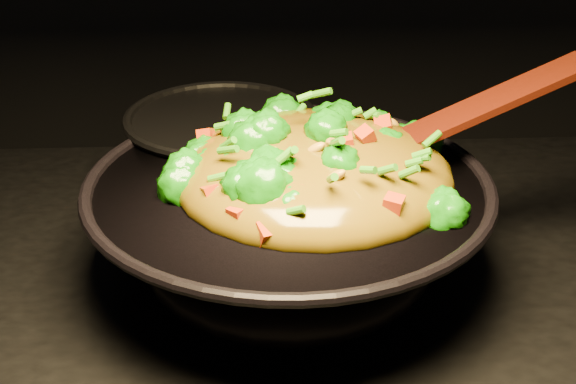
{
  "coord_description": "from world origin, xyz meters",
  "views": [
    {
      "loc": [
        0.07,
        -0.7,
        1.42
      ],
      "look_at": [
        0.11,
        0.08,
        1.01
      ],
      "focal_mm": 50.0,
      "sensor_mm": 36.0,
      "label": 1
    }
  ],
  "objects": [
    {
      "name": "back_pot",
      "position": [
        0.04,
        0.25,
        0.97
      ],
      "size": [
        0.28,
        0.28,
        0.13
      ],
      "primitive_type": "cylinder",
      "rotation": [
        0.0,
        0.0,
        0.21
      ],
      "color": "black",
      "rests_on": "stovetop"
    },
    {
      "name": "spatula",
      "position": [
        0.3,
        0.12,
        1.07
      ],
      "size": [
        0.3,
        0.08,
        0.13
      ],
      "primitive_type": "cube",
      "rotation": [
        0.0,
        -0.38,
        0.11
      ],
      "color": "#371005",
      "rests_on": "wok"
    },
    {
      "name": "stir_fry",
      "position": [
        0.14,
        0.08,
        1.07
      ],
      "size": [
        0.38,
        0.38,
        0.11
      ],
      "primitive_type": null,
      "rotation": [
        0.0,
        0.0,
        -0.29
      ],
      "color": "#177A08",
      "rests_on": "wok"
    },
    {
      "name": "wok",
      "position": [
        0.11,
        0.07,
        0.96
      ],
      "size": [
        0.45,
        0.45,
        0.12
      ],
      "primitive_type": null,
      "rotation": [
        0.0,
        0.0,
        0.06
      ],
      "color": "black",
      "rests_on": "stovetop"
    }
  ]
}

